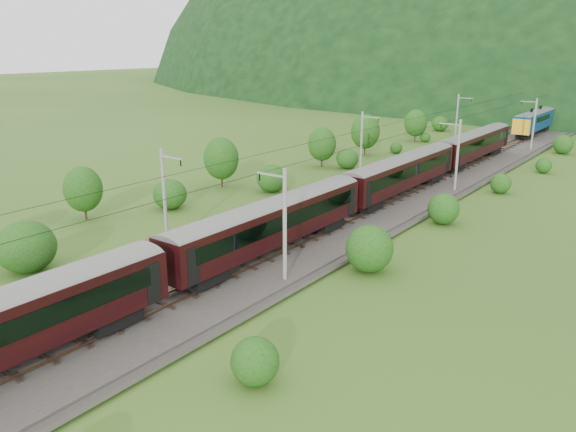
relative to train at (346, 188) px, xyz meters
The scene contains 14 objects.
ground 14.99m from the train, 99.48° to the right, with size 600.00×600.00×0.00m, color #36591B.
railbed 6.00m from the train, 118.72° to the right, with size 14.00×220.00×0.30m, color #38332D.
track_left 7.21m from the train, 137.62° to the right, with size 2.40×220.00×0.27m.
track_right 5.37m from the train, 90.00° to the right, with size 2.40×220.00×0.27m.
catenary_left 19.60m from the train, 115.81° to the left, with size 2.54×192.28×8.00m.
catenary_right 18.04m from the train, 78.07° to the left, with size 2.54×192.28×8.00m.
overhead_wires 6.17m from the train, 118.72° to the right, with size 4.83×198.00×0.03m.
mountain_ridge 310.76m from the train, 113.20° to the left, with size 336.00×280.00×132.00m, color black.
train is the anchor object (origin of this frame).
hazard_post_near 20.42m from the train, 97.03° to the left, with size 0.14×0.14×1.33m, color red.
hazard_post_far 36.35m from the train, 93.01° to the left, with size 0.18×0.18×1.66m, color red.
signal 41.43m from the train, 97.50° to the left, with size 0.23×0.23×2.06m.
vegetation_left 17.09m from the train, 162.65° to the left, with size 11.96×145.53×6.23m.
vegetation_right 9.98m from the train, 31.03° to the right, with size 6.01×109.64×3.19m.
Camera 1 is at (28.56, -29.18, 16.25)m, focal length 35.00 mm.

